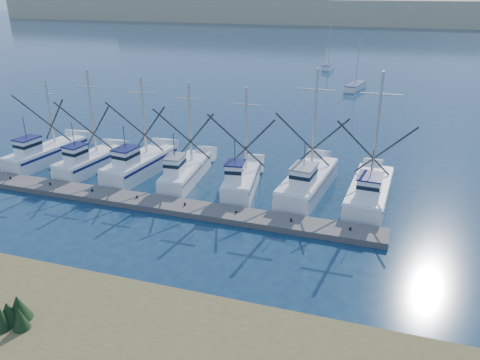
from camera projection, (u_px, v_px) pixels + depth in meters
name	position (u px, v px, depth m)	size (l,w,h in m)	color
ground	(241.00, 269.00, 27.53)	(500.00, 500.00, 0.00)	#0D243D
shore_bank	(0.00, 343.00, 20.67)	(40.00, 10.00, 1.60)	#4C422D
floating_dock	(161.00, 204.00, 35.15)	(33.00, 2.20, 0.44)	#5F5A55
dune_ridge	(382.00, 10.00, 210.29)	(360.00, 60.00, 10.00)	tan
trawler_fleet	(200.00, 173.00, 39.11)	(32.85, 9.28, 9.73)	white
sailboat_near	(355.00, 87.00, 74.69)	(3.03, 6.27, 8.10)	white
sailboat_far	(328.00, 66.00, 93.32)	(1.76, 5.60, 8.10)	white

